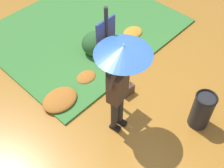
{
  "coord_description": "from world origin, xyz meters",
  "views": [
    {
      "loc": [
        -2.67,
        -1.87,
        4.9
      ],
      "look_at": [
        -0.09,
        0.56,
        0.85
      ],
      "focal_mm": 45.77,
      "sensor_mm": 36.0,
      "label": 1
    }
  ],
  "objects_px": {
    "person_with_umbrella": "(121,69)",
    "handbag": "(128,90)",
    "info_sign_post": "(106,48)",
    "trash_bin": "(202,110)"
  },
  "relations": [
    {
      "from": "person_with_umbrella",
      "to": "trash_bin",
      "type": "height_order",
      "value": "person_with_umbrella"
    },
    {
      "from": "info_sign_post",
      "to": "handbag",
      "type": "distance_m",
      "value": 1.4
    },
    {
      "from": "info_sign_post",
      "to": "trash_bin",
      "type": "xyz_separation_m",
      "value": [
        0.79,
        -1.79,
        -1.03
      ]
    },
    {
      "from": "person_with_umbrella",
      "to": "info_sign_post",
      "type": "xyz_separation_m",
      "value": [
        0.29,
        0.62,
        -0.11
      ]
    },
    {
      "from": "person_with_umbrella",
      "to": "handbag",
      "type": "bearing_deg",
      "value": 28.14
    },
    {
      "from": "person_with_umbrella",
      "to": "handbag",
      "type": "xyz_separation_m",
      "value": [
        0.68,
        0.36,
        -1.42
      ]
    },
    {
      "from": "handbag",
      "to": "trash_bin",
      "type": "height_order",
      "value": "trash_bin"
    },
    {
      "from": "person_with_umbrella",
      "to": "info_sign_post",
      "type": "relative_size",
      "value": 0.89
    },
    {
      "from": "info_sign_post",
      "to": "handbag",
      "type": "height_order",
      "value": "info_sign_post"
    },
    {
      "from": "person_with_umbrella",
      "to": "handbag",
      "type": "relative_size",
      "value": 5.53
    }
  ]
}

